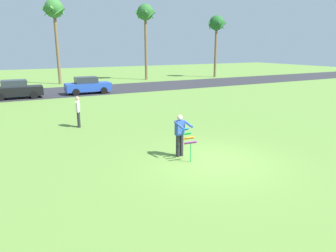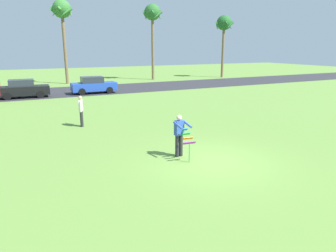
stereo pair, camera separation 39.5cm
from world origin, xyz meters
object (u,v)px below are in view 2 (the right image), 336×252
Objects in this scene: person_kite_flyer at (179,134)px; person_walker_near at (81,110)px; parked_car_black at (23,89)px; palm_tree_right_near at (62,13)px; kite_held at (188,140)px; palm_tree_far_left at (224,26)px; parked_car_blue at (94,85)px; palm_tree_centre_far at (152,16)px.

person_kite_flyer is 1.00× the size of person_walker_near.
palm_tree_right_near reaches higher than parked_car_black.
parked_car_black is 12.90m from person_walker_near.
palm_tree_right_near reaches higher than person_walker_near.
person_kite_flyer reaches higher than kite_held.
palm_tree_right_near is 5.60× the size of person_walker_near.
parked_car_black is at bearing -163.35° from palm_tree_far_left.
person_kite_flyer is at bearing -75.57° from parked_car_black.
palm_tree_far_left reaches higher than kite_held.
kite_held is 0.73× the size of person_walker_near.
kite_held is at bearing -90.36° from palm_tree_right_near.
parked_car_black is 6.17m from parked_car_blue.
palm_tree_far_left is (22.12, 27.58, 6.36)m from person_kite_flyer.
person_walker_near is (-14.14, -22.17, -7.36)m from palm_tree_centre_far.
person_walker_near reaches higher than kite_held.
person_kite_flyer reaches higher than parked_car_black.
person_walker_near reaches higher than parked_car_black.
parked_car_black is (-5.01, 19.47, -0.18)m from person_kite_flyer.
palm_tree_far_left is at bearing 21.16° from parked_car_blue.
person_walker_near is at bearing -106.30° from parked_car_blue.
parked_car_black is 29.06m from palm_tree_far_left.
person_walker_near is at bearing -139.89° from palm_tree_far_left.
parked_car_blue is (6.17, -0.00, 0.00)m from parked_car_black.
palm_tree_right_near is 1.11× the size of palm_tree_far_left.
palm_tree_centre_far is (11.37, -0.11, 0.12)m from palm_tree_right_near.
palm_tree_right_near is 11.38m from palm_tree_centre_far.
parked_car_black is at bearing 104.13° from kite_held.
palm_tree_centre_far reaches higher than kite_held.
kite_held is 32.62m from palm_tree_centre_far.
palm_tree_right_near is at bearing 95.53° from parked_car_blue.
parked_car_blue is at bearing -158.84° from palm_tree_far_left.
palm_tree_right_near reaches higher than palm_tree_far_left.
kite_held is 0.13× the size of palm_tree_centre_far.
person_kite_flyer is 7.27m from person_walker_near.
person_kite_flyer is at bearing -111.83° from palm_tree_centre_far.
palm_tree_centre_far is at bearing 42.34° from parked_car_blue.
palm_tree_centre_far reaches higher than parked_car_black.
person_kite_flyer is 35.92m from palm_tree_far_left.
palm_tree_centre_far is 1.12× the size of palm_tree_far_left.
parked_car_blue is at bearing -0.00° from parked_car_black.
kite_held is at bearing -93.19° from parked_car_blue.
person_walker_near is (-2.53, 6.81, -0.02)m from person_kite_flyer.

